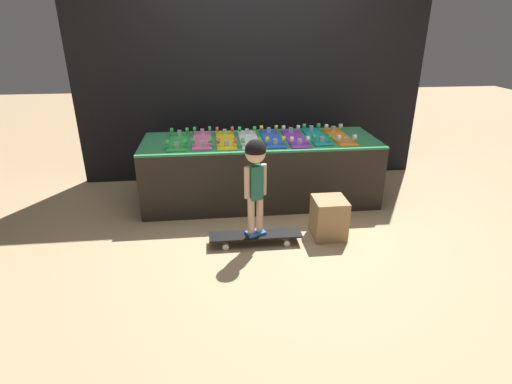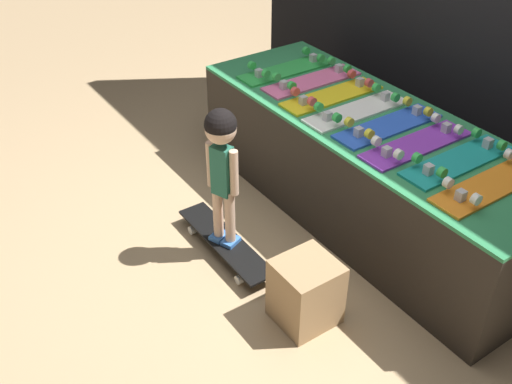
% 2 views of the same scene
% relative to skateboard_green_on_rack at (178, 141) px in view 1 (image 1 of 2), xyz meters
% --- Properties ---
extents(ground_plane, '(16.00, 16.00, 0.00)m').
position_rel_skateboard_green_on_rack_xyz_m(ground_plane, '(0.82, -0.55, -0.68)').
color(ground_plane, tan).
extents(back_wall, '(3.99, 0.10, 2.69)m').
position_rel_skateboard_green_on_rack_xyz_m(back_wall, '(0.82, 0.77, 0.67)').
color(back_wall, black).
rests_on(back_wall, ground_plane).
extents(display_rack, '(2.39, 0.83, 0.66)m').
position_rel_skateboard_green_on_rack_xyz_m(display_rack, '(0.82, 0.01, -0.35)').
color(display_rack, black).
rests_on(display_rack, ground_plane).
extents(skateboard_green_on_rack, '(0.19, 0.68, 0.09)m').
position_rel_skateboard_green_on_rack_xyz_m(skateboard_green_on_rack, '(0.00, 0.00, 0.00)').
color(skateboard_green_on_rack, green).
rests_on(skateboard_green_on_rack, display_rack).
extents(skateboard_pink_on_rack, '(0.19, 0.68, 0.09)m').
position_rel_skateboard_green_on_rack_xyz_m(skateboard_pink_on_rack, '(0.23, 0.03, 0.00)').
color(skateboard_pink_on_rack, pink).
rests_on(skateboard_pink_on_rack, display_rack).
extents(skateboard_yellow_on_rack, '(0.19, 0.68, 0.09)m').
position_rel_skateboard_green_on_rack_xyz_m(skateboard_yellow_on_rack, '(0.47, -0.01, 0.00)').
color(skateboard_yellow_on_rack, yellow).
rests_on(skateboard_yellow_on_rack, display_rack).
extents(skateboard_white_on_rack, '(0.19, 0.68, 0.09)m').
position_rel_skateboard_green_on_rack_xyz_m(skateboard_white_on_rack, '(0.70, -0.02, 0.00)').
color(skateboard_white_on_rack, white).
rests_on(skateboard_white_on_rack, display_rack).
extents(skateboard_blue_on_rack, '(0.19, 0.68, 0.09)m').
position_rel_skateboard_green_on_rack_xyz_m(skateboard_blue_on_rack, '(0.94, 0.00, 0.00)').
color(skateboard_blue_on_rack, blue).
rests_on(skateboard_blue_on_rack, display_rack).
extents(skateboard_purple_on_rack, '(0.19, 0.68, 0.09)m').
position_rel_skateboard_green_on_rack_xyz_m(skateboard_purple_on_rack, '(1.17, -0.02, 0.00)').
color(skateboard_purple_on_rack, purple).
rests_on(skateboard_purple_on_rack, display_rack).
extents(skateboard_teal_on_rack, '(0.19, 0.68, 0.09)m').
position_rel_skateboard_green_on_rack_xyz_m(skateboard_teal_on_rack, '(1.41, 0.03, 0.00)').
color(skateboard_teal_on_rack, teal).
rests_on(skateboard_teal_on_rack, display_rack).
extents(skateboard_orange_on_rack, '(0.19, 0.68, 0.09)m').
position_rel_skateboard_green_on_rack_xyz_m(skateboard_orange_on_rack, '(1.64, -0.01, 0.00)').
color(skateboard_orange_on_rack, orange).
rests_on(skateboard_orange_on_rack, display_rack).
extents(skateboard_on_floor, '(0.79, 0.18, 0.09)m').
position_rel_skateboard_green_on_rack_xyz_m(skateboard_on_floor, '(0.67, -0.92, -0.61)').
color(skateboard_on_floor, black).
rests_on(skateboard_on_floor, ground_plane).
extents(child, '(0.19, 0.17, 0.83)m').
position_rel_skateboard_green_on_rack_xyz_m(child, '(0.67, -0.92, -0.01)').
color(child, '#3870C6').
rests_on(child, skateboard_on_floor).
extents(storage_box, '(0.28, 0.29, 0.36)m').
position_rel_skateboard_green_on_rack_xyz_m(storage_box, '(1.33, -0.86, -0.50)').
color(storage_box, '#A37F56').
rests_on(storage_box, ground_plane).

